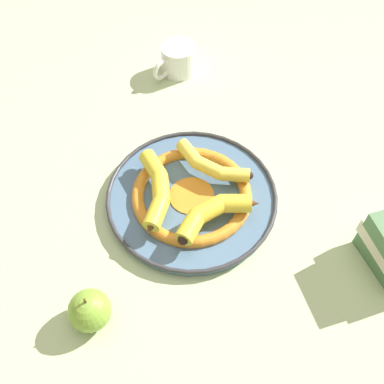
{
  "coord_description": "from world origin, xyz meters",
  "views": [
    {
      "loc": [
        0.54,
        -0.05,
        0.8
      ],
      "look_at": [
        0.0,
        0.04,
        0.04
      ],
      "focal_mm": 42.0,
      "sensor_mm": 36.0,
      "label": 1
    }
  ],
  "objects_px": {
    "decorative_bowl": "(192,198)",
    "coffee_mug": "(178,59)",
    "banana_b": "(209,164)",
    "banana_c": "(214,212)",
    "banana_a": "(157,190)",
    "apple": "(90,310)"
  },
  "relations": [
    {
      "from": "banana_a",
      "to": "coffee_mug",
      "type": "distance_m",
      "value": 0.44
    },
    {
      "from": "coffee_mug",
      "to": "apple",
      "type": "bearing_deg",
      "value": 33.24
    },
    {
      "from": "banana_b",
      "to": "coffee_mug",
      "type": "distance_m",
      "value": 0.37
    },
    {
      "from": "banana_b",
      "to": "decorative_bowl",
      "type": "bearing_deg",
      "value": -88.31
    },
    {
      "from": "coffee_mug",
      "to": "apple",
      "type": "height_order",
      "value": "apple"
    },
    {
      "from": "banana_a",
      "to": "apple",
      "type": "xyz_separation_m",
      "value": [
        0.23,
        -0.15,
        -0.02
      ]
    },
    {
      "from": "banana_a",
      "to": "banana_b",
      "type": "distance_m",
      "value": 0.13
    },
    {
      "from": "banana_a",
      "to": "banana_c",
      "type": "xyz_separation_m",
      "value": [
        0.07,
        0.1,
        0.0
      ]
    },
    {
      "from": "decorative_bowl",
      "to": "coffee_mug",
      "type": "relative_size",
      "value": 3.01
    },
    {
      "from": "banana_b",
      "to": "banana_c",
      "type": "height_order",
      "value": "banana_c"
    },
    {
      "from": "decorative_bowl",
      "to": "apple",
      "type": "xyz_separation_m",
      "value": [
        0.22,
        -0.22,
        0.02
      ]
    },
    {
      "from": "banana_c",
      "to": "coffee_mug",
      "type": "distance_m",
      "value": 0.5
    },
    {
      "from": "banana_c",
      "to": "coffee_mug",
      "type": "relative_size",
      "value": 1.49
    },
    {
      "from": "coffee_mug",
      "to": "banana_c",
      "type": "bearing_deg",
      "value": 54.28
    },
    {
      "from": "banana_a",
      "to": "banana_c",
      "type": "relative_size",
      "value": 1.17
    },
    {
      "from": "banana_b",
      "to": "banana_c",
      "type": "bearing_deg",
      "value": -55.61
    },
    {
      "from": "coffee_mug",
      "to": "banana_b",
      "type": "bearing_deg",
      "value": 56.48
    },
    {
      "from": "banana_c",
      "to": "coffee_mug",
      "type": "bearing_deg",
      "value": -112.3
    },
    {
      "from": "coffee_mug",
      "to": "banana_a",
      "type": "bearing_deg",
      "value": 40.44
    },
    {
      "from": "banana_c",
      "to": "coffee_mug",
      "type": "height_order",
      "value": "coffee_mug"
    },
    {
      "from": "banana_c",
      "to": "apple",
      "type": "distance_m",
      "value": 0.3
    },
    {
      "from": "decorative_bowl",
      "to": "banana_a",
      "type": "bearing_deg",
      "value": -94.35
    }
  ]
}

